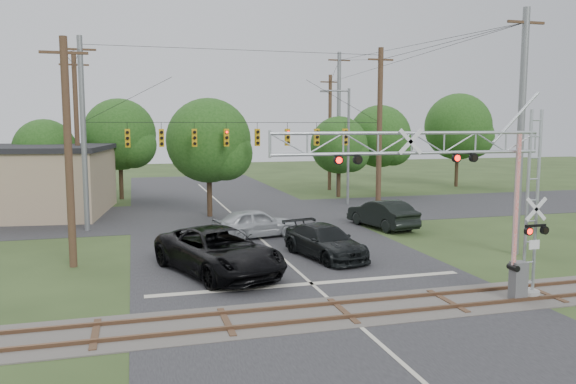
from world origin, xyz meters
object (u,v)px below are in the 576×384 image
object	(u,v)px
traffic_signal_span	(255,135)
pickup_black	(219,251)
car_dark	(325,242)
sedan_silver	(255,223)
streetlight	(346,140)
crossing_gantry	(461,185)

from	to	relation	value
traffic_signal_span	pickup_black	xyz separation A→B (m)	(-4.18, -11.88, -4.73)
car_dark	sedan_silver	bearing A→B (deg)	97.88
sedan_silver	streetlight	size ratio (longest dim) A/B	0.53
crossing_gantry	sedan_silver	size ratio (longest dim) A/B	2.11
traffic_signal_span	car_dark	world-z (taller)	traffic_signal_span
pickup_black	streetlight	size ratio (longest dim) A/B	0.77
sedan_silver	crossing_gantry	bearing A→B (deg)	-174.72
traffic_signal_span	car_dark	distance (m)	11.48
sedan_silver	streetlight	bearing A→B (deg)	-53.59
crossing_gantry	traffic_signal_span	distance (m)	18.71
traffic_signal_span	car_dark	bearing A→B (deg)	-83.52
sedan_silver	car_dark	bearing A→B (deg)	-170.88
pickup_black	streetlight	distance (m)	22.82
traffic_signal_span	streetlight	world-z (taller)	traffic_signal_span
traffic_signal_span	sedan_silver	xyz separation A→B (m)	(-1.03, -4.66, -4.88)
pickup_black	car_dark	size ratio (longest dim) A/B	1.32
crossing_gantry	streetlight	bearing A→B (deg)	77.52
car_dark	streetlight	bearing A→B (deg)	52.20
traffic_signal_span	pickup_black	distance (m)	13.45
crossing_gantry	traffic_signal_span	size ratio (longest dim) A/B	0.53
traffic_signal_span	sedan_silver	bearing A→B (deg)	-102.44
pickup_black	streetlight	world-z (taller)	streetlight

